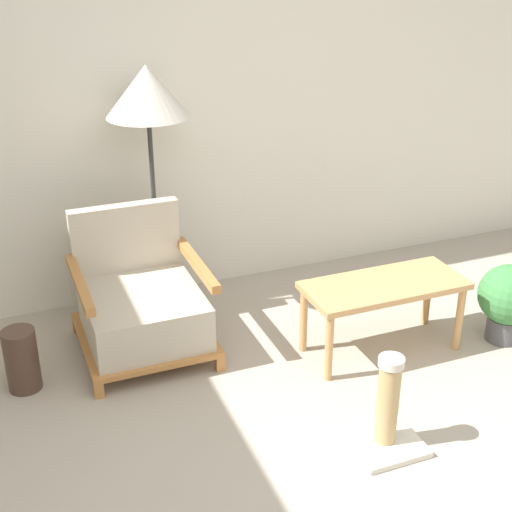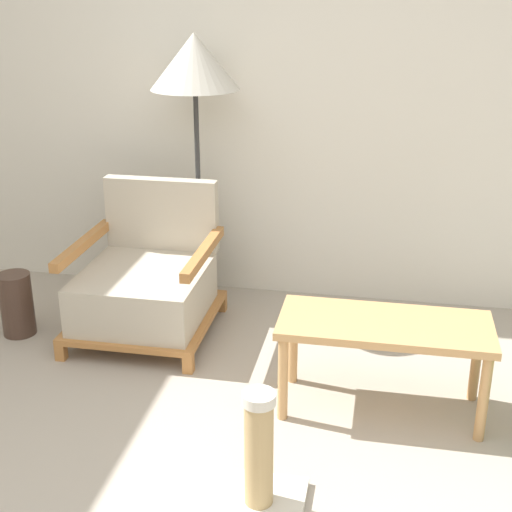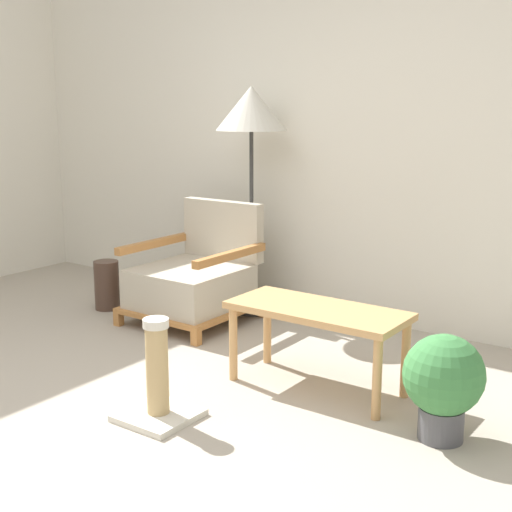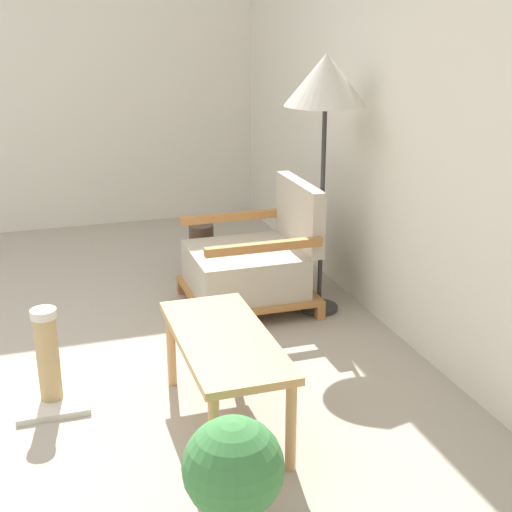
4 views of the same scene
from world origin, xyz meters
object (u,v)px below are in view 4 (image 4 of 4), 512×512
armchair (252,263)px  vase (202,249)px  potted_plant (233,474)px  scratching_post (50,372)px  floor_lamp (326,87)px  coffee_table (224,348)px

armchair → vase: 0.70m
armchair → vase: (-0.68, -0.16, -0.11)m
potted_plant → scratching_post: scratching_post is taller
floor_lamp → vase: floor_lamp is taller
floor_lamp → potted_plant: (1.78, -1.07, -1.08)m
coffee_table → vase: bearing=169.3°
coffee_table → potted_plant: size_ratio=1.92×
floor_lamp → scratching_post: size_ratio=3.18×
vase → floor_lamp: bearing=31.2°
floor_lamp → scratching_post: 2.11m
floor_lamp → vase: bearing=-148.8°
scratching_post → vase: bearing=144.1°
vase → armchair: bearing=13.3°
potted_plant → armchair: bearing=160.6°
potted_plant → scratching_post: size_ratio=0.98×
armchair → potted_plant: bearing=-19.4°
floor_lamp → potted_plant: floor_lamp is taller
armchair → potted_plant: armchair is taller
floor_lamp → vase: 1.56m
armchair → coffee_table: 1.36m
vase → potted_plant: bearing=-11.4°
armchair → potted_plant: size_ratio=1.63×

